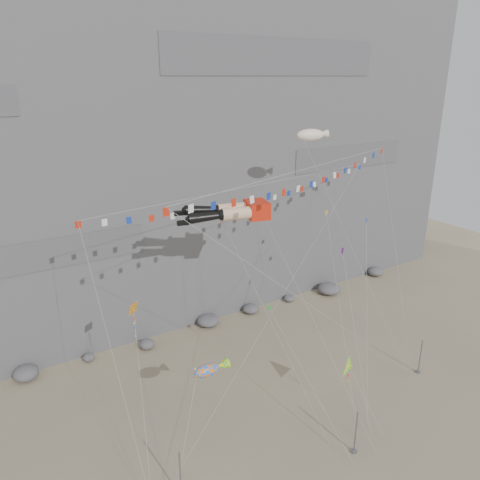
{
  "coord_description": "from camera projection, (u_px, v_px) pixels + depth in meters",
  "views": [
    {
      "loc": [
        -22.46,
        -26.74,
        27.94
      ],
      "look_at": [
        -0.47,
        9.0,
        13.22
      ],
      "focal_mm": 35.0,
      "sensor_mm": 36.0,
      "label": 1
    }
  ],
  "objects": [
    {
      "name": "ground",
      "position": [
        297.0,
        407.0,
        41.84
      ],
      "size": [
        120.0,
        120.0,
        0.0
      ],
      "primitive_type": "plane",
      "color": "gray",
      "rests_on": "ground"
    },
    {
      "name": "cliff",
      "position": [
        148.0,
        101.0,
        59.28
      ],
      "size": [
        80.0,
        28.0,
        50.0
      ],
      "primitive_type": "cube",
      "color": "slate",
      "rests_on": "ground"
    },
    {
      "name": "talus_boulders",
      "position": [
        208.0,
        321.0,
        55.3
      ],
      "size": [
        60.0,
        3.0,
        1.2
      ],
      "primitive_type": null,
      "color": "#5A595E",
      "rests_on": "ground"
    },
    {
      "name": "anchor_pole_left",
      "position": [
        180.0,
        476.0,
        32.17
      ],
      "size": [
        0.12,
        0.12,
        3.93
      ],
      "primitive_type": "cylinder",
      "color": "slate",
      "rests_on": "ground"
    },
    {
      "name": "anchor_pole_center",
      "position": [
        356.0,
        432.0,
        36.14
      ],
      "size": [
        0.12,
        0.12,
        3.85
      ],
      "primitive_type": "cylinder",
      "color": "slate",
      "rests_on": "ground"
    },
    {
      "name": "anchor_pole_right",
      "position": [
        420.0,
        357.0,
        46.06
      ],
      "size": [
        0.12,
        0.12,
        3.67
      ],
      "primitive_type": "cylinder",
      "color": "slate",
      "rests_on": "ground"
    },
    {
      "name": "legs_kite",
      "position": [
        232.0,
        211.0,
        40.44
      ],
      "size": [
        9.54,
        16.75,
        22.0
      ],
      "rotation": [
        0.0,
        0.0,
        -0.25
      ],
      "color": "red",
      "rests_on": "ground"
    },
    {
      "name": "flag_banner_upper",
      "position": [
        253.0,
        186.0,
        44.89
      ],
      "size": [
        34.35,
        16.84,
        28.11
      ],
      "color": "red",
      "rests_on": "ground"
    },
    {
      "name": "flag_banner_lower",
      "position": [
        306.0,
        169.0,
        38.37
      ],
      "size": [
        29.04,
        10.23,
        23.78
      ],
      "color": "red",
      "rests_on": "ground"
    },
    {
      "name": "harlequin_kite",
      "position": [
        133.0,
        309.0,
        35.56
      ],
      "size": [
        3.69,
        10.12,
        14.63
      ],
      "color": "red",
      "rests_on": "ground"
    },
    {
      "name": "fish_windsock",
      "position": [
        207.0,
        370.0,
        35.54
      ],
      "size": [
        6.99,
        5.11,
        9.64
      ],
      "color": "orange",
      "rests_on": "ground"
    },
    {
      "name": "delta_kite",
      "position": [
        349.0,
        367.0,
        38.81
      ],
      "size": [
        2.17,
        4.47,
        6.84
      ],
      "color": "yellow",
      "rests_on": "ground"
    },
    {
      "name": "blimp_windsock",
      "position": [
        311.0,
        135.0,
        45.85
      ],
      "size": [
        6.62,
        12.62,
        25.6
      ],
      "color": "white",
      "rests_on": "ground"
    },
    {
      "name": "small_kite_a",
      "position": [
        223.0,
        223.0,
        43.28
      ],
      "size": [
        2.21,
        15.31,
        21.23
      ],
      "color": "#EF5014",
      "rests_on": "ground"
    },
    {
      "name": "small_kite_b",
      "position": [
        343.0,
        253.0,
        43.9
      ],
      "size": [
        5.22,
        10.13,
        16.23
      ],
      "color": "purple",
      "rests_on": "ground"
    },
    {
      "name": "small_kite_c",
      "position": [
        271.0,
        311.0,
        40.5
      ],
      "size": [
        1.32,
        10.89,
        13.66
      ],
      "color": "green",
      "rests_on": "ground"
    },
    {
      "name": "small_kite_d",
      "position": [
        327.0,
        218.0,
        47.17
      ],
      "size": [
        7.91,
        14.05,
        21.35
      ],
      "color": "#F7AE14",
      "rests_on": "ground"
    },
    {
      "name": "small_kite_e",
      "position": [
        366.0,
        225.0,
        44.75
      ],
      "size": [
        7.41,
        9.09,
        18.34
      ],
      "color": "#122EA0",
      "rests_on": "ground"
    }
  ]
}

